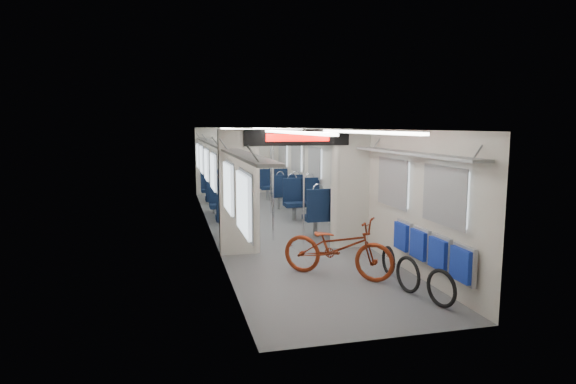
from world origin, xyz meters
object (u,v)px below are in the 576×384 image
object	(u,v)px
seat_bay_far_left	(219,189)
stanchion_far_right	(271,171)
stanchion_near_right	(304,187)
bike_hoop_b	(408,276)
stanchion_near_left	(273,185)
bicycle	(338,247)
bike_hoop_c	(388,262)
seat_bay_near_right	(314,203)
seat_bay_far_right	(281,186)
bike_hoop_a	(441,290)
stanchion_far_left	(251,173)
flip_bench	(430,249)
seat_bay_near_left	(232,205)

from	to	relation	value
seat_bay_far_left	stanchion_far_right	xyz separation A→B (m)	(1.27, -1.23, 0.59)
stanchion_near_right	stanchion_far_right	size ratio (longest dim) A/B	1.00
bike_hoop_b	stanchion_near_left	bearing A→B (deg)	108.78
bicycle	seat_bay_far_left	world-z (taller)	seat_bay_far_left
bike_hoop_c	seat_bay_near_right	xyz separation A→B (m)	(-0.11, 3.77, 0.37)
bicycle	seat_bay_far_right	distance (m)	7.19
seat_bay_near_right	seat_bay_far_right	size ratio (longest dim) A/B	1.12
bike_hoop_a	seat_bay_far_right	world-z (taller)	seat_bay_far_right
bicycle	stanchion_far_left	distance (m)	5.39
flip_bench	seat_bay_near_left	distance (m)	5.32
bike_hoop_c	stanchion_near_left	size ratio (longest dim) A/B	0.20
seat_bay_near_left	stanchion_near_right	world-z (taller)	stanchion_near_right
flip_bench	bike_hoop_a	bearing A→B (deg)	-108.48
stanchion_near_right	stanchion_far_right	bearing A→B (deg)	88.97
stanchion_near_right	flip_bench	bearing A→B (deg)	-69.97
stanchion_near_left	bike_hoop_b	bearing A→B (deg)	-71.22
bike_hoop_b	stanchion_far_left	bearing A→B (deg)	101.04
bike_hoop_b	stanchion_far_right	size ratio (longest dim) A/B	0.23
seat_bay_far_right	bike_hoop_c	bearing A→B (deg)	-89.11
seat_bay_near_right	seat_bay_far_left	world-z (taller)	seat_bay_near_right
seat_bay_far_right	seat_bay_far_left	bearing A→B (deg)	-172.71
bike_hoop_a	bike_hoop_b	world-z (taller)	bike_hoop_b
bike_hoop_b	seat_bay_far_left	xyz separation A→B (m)	(-1.88, 7.85, 0.32)
bike_hoop_a	stanchion_near_left	distance (m)	4.47
seat_bay_near_left	seat_bay_near_right	xyz separation A→B (m)	(1.87, -0.32, 0.03)
stanchion_far_left	stanchion_far_right	bearing A→B (deg)	30.35
seat_bay_far_left	stanchion_near_right	xyz separation A→B (m)	(1.21, -4.73, 0.59)
bike_hoop_b	stanchion_far_left	size ratio (longest dim) A/B	0.23
stanchion_far_left	bike_hoop_c	bearing A→B (deg)	-76.25
bicycle	seat_bay_far_right	bearing A→B (deg)	32.55
flip_bench	bike_hoop_b	size ratio (longest dim) A/B	3.95
bike_hoop_b	stanchion_near_right	size ratio (longest dim) A/B	0.23
flip_bench	bike_hoop_a	size ratio (longest dim) A/B	4.08
stanchion_near_left	stanchion_far_right	size ratio (longest dim) A/B	1.00
bicycle	bike_hoop_c	size ratio (longest dim) A/B	3.90
flip_bench	bike_hoop_b	distance (m)	0.55
bike_hoop_c	seat_bay_far_left	size ratio (longest dim) A/B	0.21
bicycle	bike_hoop_c	distance (m)	0.88
bike_hoop_c	flip_bench	bearing A→B (deg)	-66.57
seat_bay_far_left	stanchion_near_right	distance (m)	4.92
seat_bay_near_left	stanchion_near_left	size ratio (longest dim) A/B	0.89
bike_hoop_c	stanchion_far_left	xyz separation A→B (m)	(-1.32, 5.41, 0.94)
flip_bench	seat_bay_near_left	bearing A→B (deg)	115.51
stanchion_near_right	bike_hoop_a	bearing A→B (deg)	-77.43
bike_hoop_a	stanchion_far_left	world-z (taller)	stanchion_far_left
seat_bay_far_left	seat_bay_near_right	bearing A→B (deg)	-59.89
bike_hoop_a	bike_hoop_b	xyz separation A→B (m)	(-0.16, 0.61, 0.01)
bike_hoop_a	stanchion_near_left	xyz separation A→B (m)	(-1.36, 4.16, 0.92)
bike_hoop_a	bike_hoop_c	world-z (taller)	bike_hoop_a
seat_bay_near_right	stanchion_near_left	distance (m)	1.71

